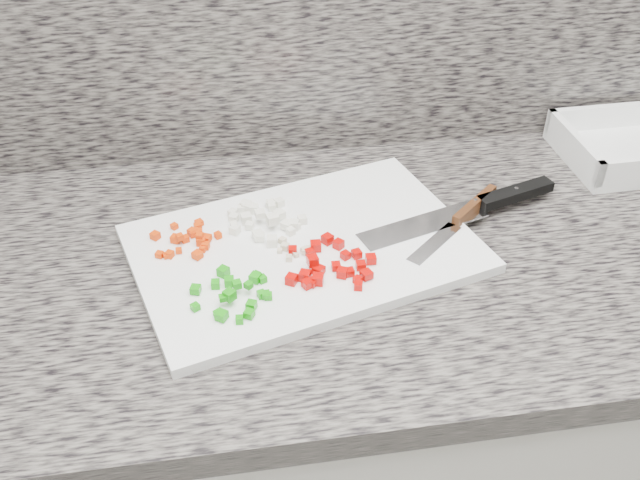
{
  "coord_description": "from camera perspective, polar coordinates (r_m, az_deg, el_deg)",
  "views": [
    {
      "loc": [
        -0.22,
        0.65,
        1.53
      ],
      "look_at": [
        -0.1,
        1.42,
        0.94
      ],
      "focal_mm": 40.0,
      "sensor_mm": 36.0,
      "label": 1
    }
  ],
  "objects": [
    {
      "name": "cabinet",
      "position": [
        1.37,
        4.02,
        -16.22
      ],
      "size": [
        3.92,
        0.62,
        0.86
      ],
      "primitive_type": "cube",
      "color": "white",
      "rests_on": "ground"
    },
    {
      "name": "countertop",
      "position": [
        1.05,
        5.06,
        -1.4
      ],
      "size": [
        3.96,
        0.64,
        0.04
      ],
      "primitive_type": "cube",
      "color": "#655F59",
      "rests_on": "cabinet"
    },
    {
      "name": "cutting_board",
      "position": [
        1.02,
        -1.29,
        -0.68
      ],
      "size": [
        0.54,
        0.43,
        0.02
      ],
      "primitive_type": "cube",
      "rotation": [
        0.0,
        0.0,
        0.27
      ],
      "color": "white",
      "rests_on": "countertop"
    },
    {
      "name": "carrot_pile",
      "position": [
        1.03,
        -10.33,
        0.09
      ],
      "size": [
        0.1,
        0.09,
        0.02
      ],
      "color": "#DD3704",
      "rests_on": "cutting_board"
    },
    {
      "name": "onion_pile",
      "position": [
        1.05,
        -4.45,
        1.71
      ],
      "size": [
        0.12,
        0.11,
        0.02
      ],
      "color": "white",
      "rests_on": "cutting_board"
    },
    {
      "name": "green_pepper_pile",
      "position": [
        0.93,
        -6.81,
        -4.21
      ],
      "size": [
        0.11,
        0.11,
        0.02
      ],
      "color": "#17960D",
      "rests_on": "cutting_board"
    },
    {
      "name": "red_pepper_pile",
      "position": [
        0.96,
        0.73,
        -2.0
      ],
      "size": [
        0.13,
        0.12,
        0.02
      ],
      "color": "#B90602",
      "rests_on": "cutting_board"
    },
    {
      "name": "garlic_pile",
      "position": [
        1.0,
        -1.95,
        -0.73
      ],
      "size": [
        0.05,
        0.05,
        0.01
      ],
      "color": "beige",
      "rests_on": "cutting_board"
    },
    {
      "name": "chef_knife",
      "position": [
        1.11,
        13.04,
        2.82
      ],
      "size": [
        0.33,
        0.13,
        0.02
      ],
      "rotation": [
        0.0,
        0.0,
        0.3
      ],
      "color": "white",
      "rests_on": "cutting_board"
    },
    {
      "name": "paring_knife",
      "position": [
        1.08,
        11.52,
        2.02
      ],
      "size": [
        0.18,
        0.16,
        0.02
      ],
      "rotation": [
        0.0,
        0.0,
        0.73
      ],
      "color": "white",
      "rests_on": "cutting_board"
    }
  ]
}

